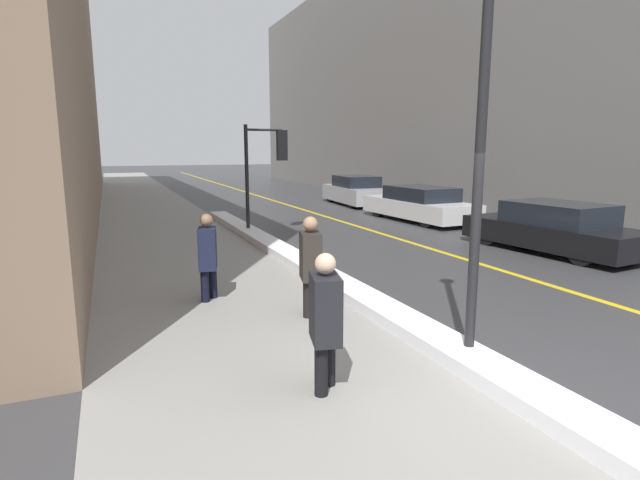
% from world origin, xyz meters
% --- Properties ---
extents(ground_plane, '(160.00, 160.00, 0.00)m').
position_xyz_m(ground_plane, '(0.00, 0.00, 0.00)').
color(ground_plane, '#38383A').
extents(sidewalk_slab, '(4.00, 80.00, 0.01)m').
position_xyz_m(sidewalk_slab, '(-2.00, 15.00, 0.01)').
color(sidewalk_slab, gray).
rests_on(sidewalk_slab, ground).
extents(road_centre_stripe, '(0.16, 80.00, 0.00)m').
position_xyz_m(road_centre_stripe, '(4.00, 15.00, 0.00)').
color(road_centre_stripe, gold).
rests_on(road_centre_stripe, ground).
extents(snow_bank_curb, '(0.58, 16.97, 0.20)m').
position_xyz_m(snow_bank_curb, '(0.17, 6.94, 0.10)').
color(snow_bank_curb, white).
rests_on(snow_bank_curb, ground).
extents(building_facade_left, '(6.00, 36.00, 14.58)m').
position_xyz_m(building_facade_left, '(-7.00, 20.00, 7.29)').
color(building_facade_left, '#846B56').
rests_on(building_facade_left, ground).
extents(building_facade_right, '(6.00, 36.00, 12.78)m').
position_xyz_m(building_facade_right, '(13.00, 22.00, 6.39)').
color(building_facade_right, slate).
rests_on(building_facade_right, ground).
extents(lamp_post, '(0.28, 0.28, 5.37)m').
position_xyz_m(lamp_post, '(0.30, 1.01, 3.18)').
color(lamp_post, black).
rests_on(lamp_post, ground).
extents(traffic_light_near, '(1.31, 0.32, 3.26)m').
position_xyz_m(traffic_light_near, '(0.92, 11.01, 2.34)').
color(traffic_light_near, black).
rests_on(traffic_light_near, ground).
extents(pedestrian_with_shoulder_bag, '(0.40, 0.72, 1.50)m').
position_xyz_m(pedestrian_with_shoulder_bag, '(-1.60, 1.01, 0.83)').
color(pedestrian_with_shoulder_bag, black).
rests_on(pedestrian_with_shoulder_bag, ground).
extents(pedestrian_in_glasses, '(0.41, 0.56, 1.55)m').
position_xyz_m(pedestrian_in_glasses, '(-0.83, 3.35, 0.86)').
color(pedestrian_in_glasses, black).
rests_on(pedestrian_in_glasses, ground).
extents(pedestrian_nearside, '(0.39, 0.54, 1.49)m').
position_xyz_m(pedestrian_nearside, '(-2.14, 4.74, 0.83)').
color(pedestrian_nearside, black).
rests_on(pedestrian_nearside, ground).
extents(parked_car_black, '(2.15, 4.58, 1.25)m').
position_xyz_m(parked_car_black, '(6.61, 5.53, 0.59)').
color(parked_car_black, black).
rests_on(parked_car_black, ground).
extents(parked_car_white, '(1.96, 4.96, 1.23)m').
position_xyz_m(parked_car_white, '(6.65, 11.53, 0.59)').
color(parked_car_white, silver).
rests_on(parked_car_white, ground).
extents(parked_car_silver, '(2.03, 4.51, 1.34)m').
position_xyz_m(parked_car_silver, '(6.98, 17.22, 0.63)').
color(parked_car_silver, '#B2B2B7').
rests_on(parked_car_silver, ground).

